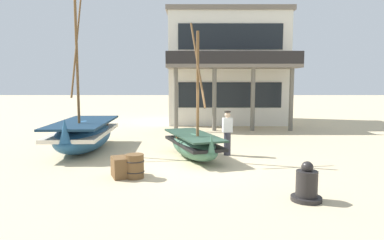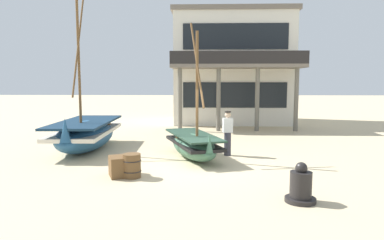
% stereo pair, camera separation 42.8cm
% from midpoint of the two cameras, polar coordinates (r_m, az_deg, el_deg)
% --- Properties ---
extents(ground_plane, '(120.00, 120.00, 0.00)m').
position_cam_midpoint_polar(ground_plane, '(11.88, -1.04, -7.26)').
color(ground_plane, '#CCB78E').
extents(fishing_boat_near_left, '(2.18, 5.06, 6.15)m').
position_cam_midpoint_polar(fishing_boat_near_left, '(14.87, -18.02, -2.22)').
color(fishing_boat_near_left, '#23517A').
rests_on(fishing_boat_near_left, ground).
extents(fishing_boat_centre_large, '(2.32, 3.75, 4.87)m').
position_cam_midpoint_polar(fishing_boat_centre_large, '(12.79, -0.75, -3.97)').
color(fishing_boat_centre_large, '#427056').
rests_on(fishing_boat_centre_large, ground).
extents(fisherman_by_hull, '(0.39, 0.28, 1.68)m').
position_cam_midpoint_polar(fisherman_by_hull, '(13.27, 4.80, -2.18)').
color(fisherman_by_hull, '#33333D').
rests_on(fisherman_by_hull, ground).
extents(capstan_winch, '(0.72, 0.72, 0.94)m').
position_cam_midpoint_polar(capstan_winch, '(8.68, 16.73, -10.17)').
color(capstan_winch, black).
rests_on(capstan_winch, ground).
extents(wooden_barrel, '(0.56, 0.56, 0.70)m').
position_cam_midpoint_polar(wooden_barrel, '(10.36, -10.50, -7.39)').
color(wooden_barrel, brown).
rests_on(wooden_barrel, ground).
extents(cargo_crate, '(0.92, 0.92, 0.59)m').
position_cam_midpoint_polar(cargo_crate, '(10.57, -12.07, -7.45)').
color(cargo_crate, brown).
rests_on(cargo_crate, ground).
extents(harbor_building_main, '(7.89, 7.78, 7.39)m').
position_cam_midpoint_polar(harbor_building_main, '(24.43, 5.01, 8.42)').
color(harbor_building_main, silver).
rests_on(harbor_building_main, ground).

